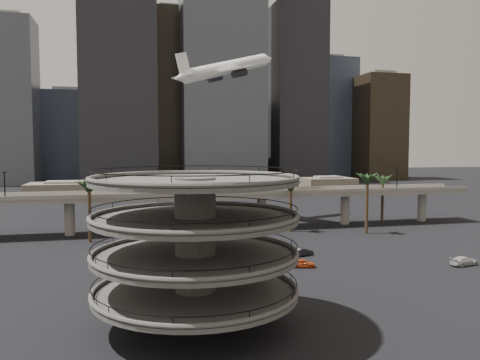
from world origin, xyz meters
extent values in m
plane|color=black|center=(0.00, 0.00, 0.00)|extent=(700.00, 700.00, 0.00)
cylinder|color=#4F4D4A|center=(-13.00, -4.00, 8.00)|extent=(4.40, 4.40, 16.50)
cylinder|color=#4F4D4A|center=(-13.00, -4.00, 3.77)|extent=(22.00, 22.00, 0.45)
torus|color=#4F4D4A|center=(-13.00, -4.00, 4.25)|extent=(22.20, 22.20, 0.50)
torus|color=black|center=(-13.00, -4.00, 5.05)|extent=(21.80, 21.80, 0.10)
cylinder|color=#4F4D4A|center=(-13.00, -4.00, 7.78)|extent=(22.00, 22.00, 0.45)
torus|color=#4F4D4A|center=(-13.00, -4.00, 8.25)|extent=(22.20, 22.20, 0.50)
torus|color=black|center=(-13.00, -4.00, 9.05)|extent=(21.80, 21.80, 0.10)
cylinder|color=#4F4D4A|center=(-13.00, -4.00, 11.78)|extent=(22.00, 22.00, 0.45)
torus|color=#4F4D4A|center=(-13.00, -4.00, 12.25)|extent=(22.20, 22.20, 0.50)
torus|color=black|center=(-13.00, -4.00, 13.05)|extent=(21.80, 21.80, 0.10)
cylinder|color=#4F4D4A|center=(-13.00, -4.00, 15.78)|extent=(22.00, 22.00, 0.45)
torus|color=#4F4D4A|center=(-13.00, -4.00, 16.25)|extent=(22.20, 22.20, 0.50)
torus|color=black|center=(-13.00, -4.00, 17.05)|extent=(21.80, 21.80, 0.10)
cube|color=gray|center=(0.00, 55.00, 8.00)|extent=(130.00, 9.00, 0.90)
cube|color=gray|center=(0.00, 50.50, 8.90)|extent=(130.00, 0.30, 1.00)
cube|color=gray|center=(0.00, 59.50, 8.90)|extent=(130.00, 0.30, 1.00)
cylinder|color=gray|center=(-33.00, 55.00, 3.80)|extent=(2.20, 2.20, 8.00)
cylinder|color=gray|center=(-11.00, 55.00, 3.80)|extent=(2.20, 2.20, 8.00)
cylinder|color=gray|center=(11.00, 55.00, 3.80)|extent=(2.20, 2.20, 8.00)
cylinder|color=gray|center=(33.00, 55.00, 3.80)|extent=(2.20, 2.20, 8.00)
cylinder|color=gray|center=(55.00, 55.00, 3.80)|extent=(2.20, 2.20, 8.00)
cylinder|color=black|center=(-45.00, 51.00, 11.50)|extent=(0.24, 0.24, 6.00)
cylinder|color=black|center=(-15.00, 51.00, 11.50)|extent=(0.24, 0.24, 6.00)
cylinder|color=black|center=(15.00, 51.00, 11.50)|extent=(0.24, 0.24, 6.00)
cylinder|color=black|center=(45.00, 51.00, 11.50)|extent=(0.24, 0.24, 6.00)
cylinder|color=#4C3620|center=(-6.00, 44.00, 6.08)|extent=(0.70, 0.70, 12.15)
ellipsoid|color=#1D3518|center=(-6.00, 44.00, 12.55)|extent=(4.40, 4.40, 2.00)
cylinder|color=#4C3620|center=(16.00, 48.00, 5.40)|extent=(0.70, 0.70, 10.80)
ellipsoid|color=#1D3518|center=(16.00, 48.00, 11.20)|extent=(4.40, 4.40, 2.00)
cylinder|color=#4C3620|center=(32.00, 42.00, 6.30)|extent=(0.70, 0.70, 12.60)
ellipsoid|color=#1D3518|center=(32.00, 42.00, 13.00)|extent=(4.40, 4.40, 2.00)
cylinder|color=#4C3620|center=(44.00, 56.00, 5.62)|extent=(0.70, 0.70, 11.25)
ellipsoid|color=#1D3518|center=(44.00, 56.00, 11.65)|extent=(4.40, 4.40, 2.00)
cylinder|color=#4C3620|center=(-28.00, 46.00, 5.85)|extent=(0.70, 0.70, 11.70)
ellipsoid|color=#1D3518|center=(-28.00, 46.00, 12.10)|extent=(4.40, 4.40, 2.00)
cube|color=#675C4C|center=(-45.00, 140.00, 2.75)|extent=(28.00, 18.00, 5.50)
cube|color=gray|center=(-45.00, 140.00, 5.90)|extent=(14.00, 9.00, 0.80)
cube|color=#675C4C|center=(22.00, 150.00, 2.50)|extent=(24.00, 16.00, 5.00)
cube|color=gray|center=(22.00, 150.00, 5.40)|extent=(12.00, 8.00, 0.80)
cube|color=#675C4C|center=(65.00, 138.00, 3.00)|extent=(22.00, 15.00, 6.00)
cube|color=gray|center=(65.00, 138.00, 6.40)|extent=(11.00, 7.50, 0.80)
cube|color=#4B5058|center=(-80.00, 210.00, 42.52)|extent=(26.00, 24.00, 85.05)
cube|color=gray|center=(-80.00, 210.00, 86.25)|extent=(14.30, 13.20, 2.40)
cube|color=#374255|center=(-55.00, 245.00, 26.17)|extent=(30.00, 30.00, 52.34)
cube|color=gray|center=(-55.00, 245.00, 53.54)|extent=(16.50, 16.50, 2.40)
cube|color=black|center=(-25.00, 200.00, 59.97)|extent=(38.00, 30.00, 119.94)
cube|color=black|center=(5.00, 225.00, 49.07)|extent=(28.00, 26.00, 98.13)
cube|color=gray|center=(5.00, 225.00, 99.33)|extent=(15.40, 14.30, 2.40)
cube|color=#4B5058|center=(30.00, 205.00, 65.42)|extent=(45.00, 32.00, 130.84)
cube|color=#806E58|center=(55.00, 240.00, 22.90)|extent=(24.00, 24.00, 45.80)
cube|color=gray|center=(55.00, 240.00, 47.00)|extent=(13.20, 13.20, 2.40)
cube|color=black|center=(78.00, 215.00, 51.79)|extent=(30.00, 28.00, 103.59)
cube|color=gray|center=(78.00, 215.00, 104.79)|extent=(16.50, 15.40, 2.40)
cube|color=#374255|center=(105.00, 235.00, 38.16)|extent=(34.00, 30.00, 76.33)
cube|color=gray|center=(105.00, 235.00, 77.53)|extent=(18.70, 16.50, 2.40)
cube|color=black|center=(130.00, 210.00, 31.62)|extent=(26.00, 26.00, 63.24)
cube|color=gray|center=(130.00, 210.00, 64.44)|extent=(14.30, 14.30, 2.40)
cube|color=#806E58|center=(18.00, 260.00, 20.72)|extent=(22.00, 22.00, 41.43)
cube|color=gray|center=(18.00, 260.00, 42.63)|extent=(12.10, 12.10, 2.40)
cylinder|color=white|center=(5.69, 70.63, 40.61)|extent=(26.31, 15.13, 10.67)
cone|color=white|center=(18.94, 77.01, 44.62)|extent=(5.37, 5.04, 4.32)
cone|color=white|center=(-7.56, 64.24, 36.59)|extent=(5.11, 4.64, 3.94)
cube|color=white|center=(4.97, 70.28, 39.78)|extent=(18.45, 29.30, 2.02)
cube|color=white|center=(-5.94, 65.02, 37.49)|extent=(6.38, 9.88, 0.86)
cube|color=white|center=(-6.60, 64.71, 40.14)|extent=(4.17, 2.25, 6.05)
cylinder|color=#25252A|center=(3.38, 75.52, 38.58)|extent=(4.91, 3.73, 2.99)
cylinder|color=#25252A|center=(8.08, 65.77, 38.58)|extent=(4.91, 3.73, 2.99)
imported|color=#CB4E1D|center=(7.25, 17.02, 0.69)|extent=(4.31, 2.48, 1.38)
imported|color=black|center=(10.03, 24.67, 0.70)|extent=(4.46, 2.51, 1.39)
imported|color=beige|center=(33.65, 12.19, 0.74)|extent=(5.38, 3.00, 1.47)
camera|label=1|loc=(-19.60, -53.29, 19.43)|focal=35.00mm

